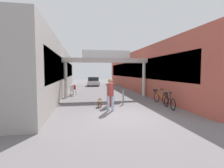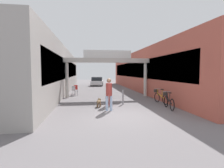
{
  "view_description": "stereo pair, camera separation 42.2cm",
  "coord_description": "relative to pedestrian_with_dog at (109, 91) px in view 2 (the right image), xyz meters",
  "views": [
    {
      "loc": [
        -2.11,
        -8.26,
        2.15
      ],
      "look_at": [
        0.0,
        3.59,
        1.3
      ],
      "focal_mm": 28.0,
      "sensor_mm": 36.0,
      "label": 1
    },
    {
      "loc": [
        -1.7,
        -8.33,
        2.15
      ],
      "look_at": [
        0.0,
        3.59,
        1.3
      ],
      "focal_mm": 28.0,
      "sensor_mm": 36.0,
      "label": 2
    }
  ],
  "objects": [
    {
      "name": "ground_plane",
      "position": [
        0.37,
        -2.46,
        -0.96
      ],
      "size": [
        80.0,
        80.0,
        0.0
      ],
      "primitive_type": "plane",
      "color": "slate"
    },
    {
      "name": "storefront_left",
      "position": [
        -4.73,
        8.54,
        1.22
      ],
      "size": [
        3.0,
        26.0,
        4.37
      ],
      "color": "#9E9993",
      "rests_on": "ground_plane"
    },
    {
      "name": "storefront_right",
      "position": [
        5.46,
        8.54,
        1.22
      ],
      "size": [
        3.0,
        26.0,
        4.37
      ],
      "color": "#B25142",
      "rests_on": "ground_plane"
    },
    {
      "name": "arcade_sign_gateway",
      "position": [
        0.37,
        3.87,
        1.81
      ],
      "size": [
        7.4,
        0.47,
        3.92
      ],
      "color": "beige",
      "rests_on": "ground_plane"
    },
    {
      "name": "pedestrian_with_dog",
      "position": [
        0.0,
        0.0,
        0.0
      ],
      "size": [
        0.48,
        0.48,
        1.69
      ],
      "color": "#99332D",
      "rests_on": "ground_plane"
    },
    {
      "name": "pedestrian_companion",
      "position": [
        -0.15,
        -1.34,
        0.07
      ],
      "size": [
        0.39,
        0.36,
        1.79
      ],
      "color": "#A5BFE0",
      "rests_on": "ground_plane"
    },
    {
      "name": "dog_on_leash",
      "position": [
        -0.63,
        -0.18,
        -0.66
      ],
      "size": [
        0.36,
        0.7,
        0.5
      ],
      "color": "brown",
      "rests_on": "ground_plane"
    },
    {
      "name": "bicycle_black_nearest",
      "position": [
        3.33,
        -1.31,
        -0.53
      ],
      "size": [
        0.46,
        1.68,
        0.98
      ],
      "color": "black",
      "rests_on": "ground_plane"
    },
    {
      "name": "bicycle_orange_second",
      "position": [
        3.6,
        0.46,
        -0.53
      ],
      "size": [
        0.46,
        1.68,
        0.98
      ],
      "color": "black",
      "rests_on": "ground_plane"
    },
    {
      "name": "bollard_post_metal",
      "position": [
        0.99,
        0.42,
        -0.48
      ],
      "size": [
        0.1,
        0.1,
        0.96
      ],
      "color": "gray",
      "rests_on": "ground_plane"
    },
    {
      "name": "cafe_chair_aluminium_nearer",
      "position": [
        -2.49,
        5.13,
        -0.42
      ],
      "size": [
        0.56,
        0.56,
        0.89
      ],
      "color": "gray",
      "rests_on": "ground_plane"
    },
    {
      "name": "cafe_chair_red_farther",
      "position": [
        -2.48,
        6.03,
        -0.42
      ],
      "size": [
        0.56,
        0.56,
        0.89
      ],
      "color": "gray",
      "rests_on": "ground_plane"
    },
    {
      "name": "parked_car_white",
      "position": [
        0.21,
        16.46,
        -0.32
      ],
      "size": [
        2.18,
        4.17,
        1.33
      ],
      "color": "silver",
      "rests_on": "ground_plane"
    }
  ]
}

